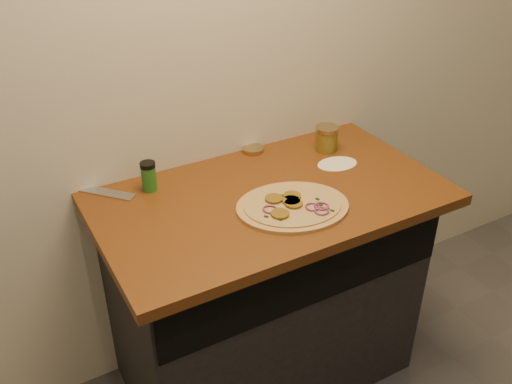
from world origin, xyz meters
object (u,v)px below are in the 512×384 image
spice_shaker (149,176)px  chefs_knife (82,187)px  salsa_jar (326,138)px  pizza (293,206)px

spice_shaker → chefs_knife: bearing=149.4°
chefs_knife → spice_shaker: bearing=-30.6°
salsa_jar → spice_shaker: bearing=176.1°
salsa_jar → pizza: bearing=-139.2°
pizza → spice_shaker: size_ratio=4.28×
pizza → spice_shaker: (-0.37, 0.34, 0.04)m
pizza → spice_shaker: 0.50m
spice_shaker → pizza: bearing=-42.8°
chefs_knife → salsa_jar: salsa_jar is taller
chefs_knife → spice_shaker: 0.24m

